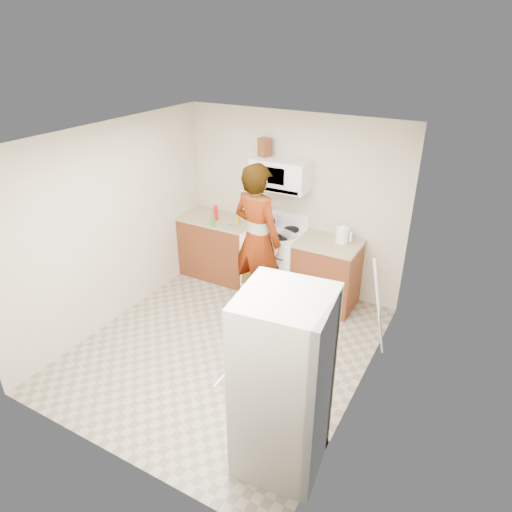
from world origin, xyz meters
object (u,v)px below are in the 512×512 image
Objects in this scene: gas_range at (275,260)px; fridge at (283,385)px; microwave at (281,175)px; saucepan at (269,220)px; person at (257,239)px; kettle at (343,235)px.

gas_range is 0.66× the size of fridge.
saucepan is at bearing 179.21° from microwave.
fridge is (1.38, -2.71, -0.85)m from microwave.
person is 2.52m from fridge.
person is at bearing -146.63° from kettle.
gas_range reaches higher than saucepan.
kettle is 0.87× the size of saucepan.
fridge is 7.35× the size of saucepan.
microwave is (0.00, 0.13, 1.21)m from gas_range.
gas_range is at bearing -79.41° from person.
kettle is at bearing 92.87° from fridge.
saucepan is (-0.15, 0.62, 0.01)m from person.
fridge is at bearing -60.33° from saucepan.
person reaches higher than saucepan.
gas_range is at bearing 111.33° from fridge.
fridge is 2.72m from kettle.
fridge is at bearing -63.02° from microwave.
gas_range is 0.71m from person.
kettle is at bearing -135.69° from person.
kettle is at bearing 5.69° from gas_range.
microwave is 1.14m from kettle.
person reaches higher than microwave.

